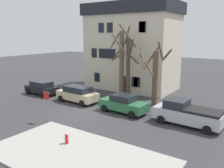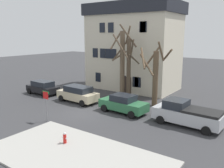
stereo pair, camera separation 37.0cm
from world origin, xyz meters
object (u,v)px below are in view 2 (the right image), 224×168
at_px(car_black_wagon, 43,87).
at_px(bicycle_leaning, 73,89).
at_px(fire_hydrant, 65,137).
at_px(street_sign_pole, 46,100).
at_px(tree_bare_far, 155,74).
at_px(building_main, 133,46).
at_px(tree_bare_mid, 128,67).
at_px(tree_bare_near, 123,61).
at_px(car_green_sedan, 123,104).
at_px(car_beige_wagon, 78,94).
at_px(pickup_truck_silver, 187,114).

bearing_deg(car_black_wagon, bicycle_leaning, 50.06).
height_order(fire_hydrant, street_sign_pole, street_sign_pole).
xyz_separation_m(tree_bare_far, street_sign_pole, (-5.31, -9.34, -1.44)).
relative_size(building_main, tree_bare_mid, 1.65).
relative_size(tree_bare_far, street_sign_pole, 2.51).
relative_size(tree_bare_near, bicycle_leaning, 4.80).
bearing_deg(car_green_sedan, tree_bare_mid, 116.89).
relative_size(car_beige_wagon, street_sign_pole, 1.84).
relative_size(building_main, car_black_wagon, 2.74).
height_order(car_beige_wagon, fire_hydrant, car_beige_wagon).
bearing_deg(tree_bare_near, fire_hydrant, -74.58).
height_order(tree_bare_far, car_beige_wagon, tree_bare_far).
bearing_deg(car_beige_wagon, fire_hydrant, -51.67).
distance_m(fire_hydrant, bicycle_leaning, 14.78).
bearing_deg(pickup_truck_silver, tree_bare_mid, 153.96).
distance_m(building_main, bicycle_leaning, 9.72).
bearing_deg(tree_bare_mid, car_black_wagon, -158.53).
relative_size(building_main, tree_bare_far, 1.82).
relative_size(building_main, pickup_truck_silver, 2.18).
bearing_deg(car_black_wagon, pickup_truck_silver, -0.14).
bearing_deg(tree_bare_mid, street_sign_pole, -100.73).
height_order(tree_bare_mid, car_green_sedan, tree_bare_mid).
relative_size(car_beige_wagon, car_green_sedan, 1.03).
xyz_separation_m(car_beige_wagon, car_green_sedan, (5.90, -0.16, -0.07)).
relative_size(tree_bare_near, tree_bare_mid, 1.14).
bearing_deg(tree_bare_near, car_green_sedan, -56.50).
bearing_deg(tree_bare_mid, fire_hydrant, -78.07).
bearing_deg(car_beige_wagon, building_main, 82.68).
bearing_deg(tree_bare_mid, bicycle_leaning, -172.13).
bearing_deg(bicycle_leaning, car_black_wagon, -129.94).
distance_m(car_beige_wagon, street_sign_pole, 6.25).
bearing_deg(car_green_sedan, pickup_truck_silver, 2.02).
relative_size(tree_bare_far, car_beige_wagon, 1.36).
relative_size(car_green_sedan, street_sign_pole, 1.79).
bearing_deg(car_black_wagon, car_beige_wagon, -0.92).
relative_size(tree_bare_near, car_black_wagon, 1.90).
xyz_separation_m(car_black_wagon, fire_hydrant, (12.28, -8.14, -0.35)).
xyz_separation_m(tree_bare_mid, fire_hydrant, (2.53, -11.97, -3.20)).
relative_size(tree_bare_near, street_sign_pole, 3.17).
xyz_separation_m(building_main, tree_bare_near, (1.73, -5.24, -1.41)).
relative_size(car_black_wagon, pickup_truck_silver, 0.79).
bearing_deg(building_main, bicycle_leaning, -125.89).
bearing_deg(building_main, tree_bare_mid, -65.08).
bearing_deg(street_sign_pole, bicycle_leaning, 122.29).
distance_m(tree_bare_mid, pickup_truck_silver, 9.26).
bearing_deg(tree_bare_near, street_sign_pole, -95.53).
xyz_separation_m(building_main, car_black_wagon, (-7.15, -9.44, -4.76)).
distance_m(tree_bare_mid, car_black_wagon, 10.86).
bearing_deg(car_black_wagon, fire_hydrant, -33.52).
distance_m(tree_bare_mid, bicycle_leaning, 8.18).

